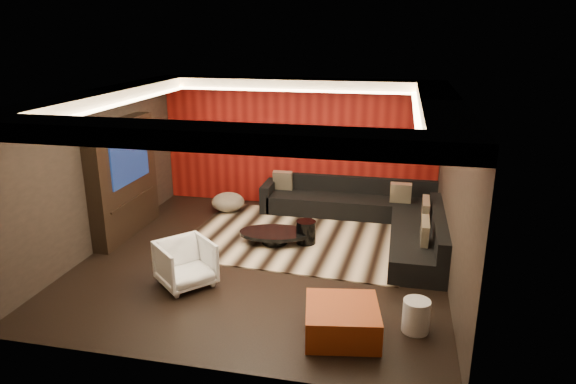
% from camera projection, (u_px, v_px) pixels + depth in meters
% --- Properties ---
extents(floor, '(6.00, 6.00, 0.02)m').
position_uv_depth(floor, '(263.00, 260.00, 8.79)').
color(floor, black).
rests_on(floor, ground).
extents(ceiling, '(6.00, 6.00, 0.02)m').
position_uv_depth(ceiling, '(261.00, 94.00, 7.93)').
color(ceiling, silver).
rests_on(ceiling, ground).
extents(wall_back, '(6.00, 0.02, 2.80)m').
position_uv_depth(wall_back, '(298.00, 143.00, 11.16)').
color(wall_back, black).
rests_on(wall_back, ground).
extents(wall_left, '(0.02, 6.00, 2.80)m').
position_uv_depth(wall_left, '(96.00, 171.00, 8.97)').
color(wall_left, black).
rests_on(wall_left, ground).
extents(wall_right, '(0.02, 6.00, 2.80)m').
position_uv_depth(wall_right, '(454.00, 193.00, 7.75)').
color(wall_right, black).
rests_on(wall_right, ground).
extents(red_feature_wall, '(5.98, 0.05, 2.78)m').
position_uv_depth(red_feature_wall, '(298.00, 143.00, 11.12)').
color(red_feature_wall, '#6B0C0A').
rests_on(red_feature_wall, ground).
extents(soffit_back, '(6.00, 0.60, 0.22)m').
position_uv_depth(soffit_back, '(296.00, 84.00, 10.48)').
color(soffit_back, silver).
rests_on(soffit_back, ground).
extents(soffit_front, '(6.00, 0.60, 0.22)m').
position_uv_depth(soffit_front, '(194.00, 136.00, 5.45)').
color(soffit_front, silver).
rests_on(soffit_front, ground).
extents(soffit_left, '(0.60, 4.80, 0.22)m').
position_uv_depth(soffit_left, '(104.00, 97.00, 8.52)').
color(soffit_left, silver).
rests_on(soffit_left, ground).
extents(soffit_right, '(0.60, 4.80, 0.22)m').
position_uv_depth(soffit_right, '(441.00, 107.00, 7.42)').
color(soffit_right, silver).
rests_on(soffit_right, ground).
extents(cove_back, '(4.80, 0.08, 0.04)m').
position_uv_depth(cove_back, '(292.00, 91.00, 10.19)').
color(cove_back, '#FFD899').
rests_on(cove_back, ground).
extents(cove_front, '(4.80, 0.08, 0.04)m').
position_uv_depth(cove_front, '(206.00, 138.00, 5.80)').
color(cove_front, '#FFD899').
rests_on(cove_front, ground).
extents(cove_left, '(0.08, 4.80, 0.04)m').
position_uv_depth(cove_left, '(123.00, 103.00, 8.47)').
color(cove_left, '#FFD899').
rests_on(cove_left, ground).
extents(cove_right, '(0.08, 4.80, 0.04)m').
position_uv_depth(cove_right, '(416.00, 113.00, 7.51)').
color(cove_right, '#FFD899').
rests_on(cove_right, ground).
extents(tv_surround, '(0.30, 2.00, 2.20)m').
position_uv_depth(tv_surround, '(124.00, 179.00, 9.59)').
color(tv_surround, black).
rests_on(tv_surround, ground).
extents(tv_screen, '(0.04, 1.30, 0.80)m').
position_uv_depth(tv_screen, '(130.00, 161.00, 9.45)').
color(tv_screen, black).
rests_on(tv_screen, ground).
extents(tv_shelf, '(0.04, 1.60, 0.04)m').
position_uv_depth(tv_shelf, '(133.00, 199.00, 9.68)').
color(tv_shelf, black).
rests_on(tv_shelf, ground).
extents(rug, '(4.17, 3.23, 0.02)m').
position_uv_depth(rug, '(297.00, 237.00, 9.70)').
color(rug, beige).
rests_on(rug, floor).
extents(coffee_table, '(1.46, 1.46, 0.22)m').
position_uv_depth(coffee_table, '(275.00, 237.00, 9.40)').
color(coffee_table, black).
rests_on(coffee_table, rug).
extents(drum_stool, '(0.46, 0.46, 0.43)m').
position_uv_depth(drum_stool, '(306.00, 232.00, 9.36)').
color(drum_stool, black).
rests_on(drum_stool, rug).
extents(striped_pouf, '(0.75, 0.75, 0.39)m').
position_uv_depth(striped_pouf, '(228.00, 202.00, 11.04)').
color(striped_pouf, beige).
rests_on(striped_pouf, rug).
extents(white_side_table, '(0.45, 0.45, 0.44)m').
position_uv_depth(white_side_table, '(416.00, 316.00, 6.65)').
color(white_side_table, silver).
rests_on(white_side_table, floor).
extents(orange_ottoman, '(1.07, 1.07, 0.41)m').
position_uv_depth(orange_ottoman, '(342.00, 320.00, 6.57)').
color(orange_ottoman, '#B04016').
rests_on(orange_ottoman, floor).
extents(armchair, '(1.09, 1.09, 0.71)m').
position_uv_depth(armchair, '(186.00, 264.00, 7.82)').
color(armchair, white).
rests_on(armchair, floor).
extents(sectional_sofa, '(3.65, 3.50, 0.75)m').
position_uv_depth(sectional_sofa, '(373.00, 216.00, 10.09)').
color(sectional_sofa, black).
rests_on(sectional_sofa, floor).
extents(throw_pillows, '(3.24, 2.75, 0.50)m').
position_uv_depth(throw_pillows, '(378.00, 202.00, 9.80)').
color(throw_pillows, tan).
rests_on(throw_pillows, sectional_sofa).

